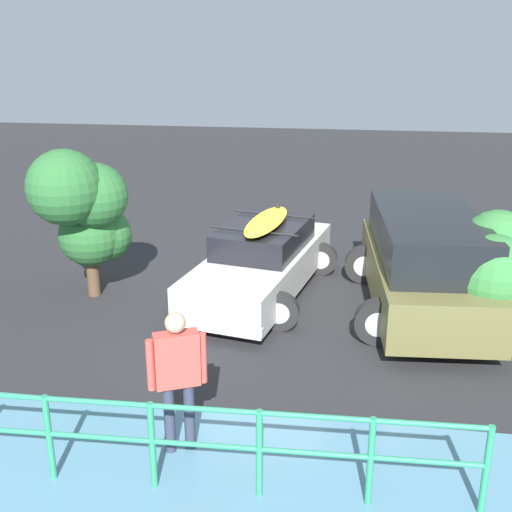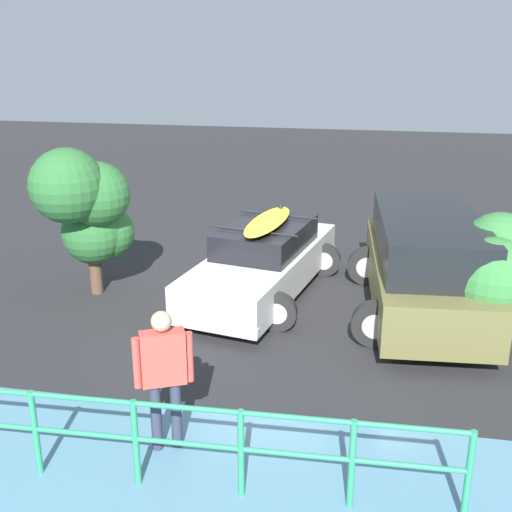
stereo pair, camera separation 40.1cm
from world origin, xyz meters
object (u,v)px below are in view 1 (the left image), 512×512
(suv_car, at_px, (425,262))
(bush_near_left, at_px, (85,210))
(person_bystander, at_px, (177,370))
(bush_near_right, at_px, (484,277))
(sedan_car, at_px, (261,261))

(suv_car, relative_size, bush_near_left, 1.65)
(person_bystander, xyz_separation_m, bush_near_right, (-4.00, -3.72, -0.09))
(sedan_car, xyz_separation_m, bush_near_left, (3.02, 0.72, 1.06))
(sedan_car, bearing_deg, bush_near_left, 13.37)
(person_bystander, height_order, bush_near_left, bush_near_left)
(sedan_car, xyz_separation_m, bush_near_right, (-3.72, 1.15, 0.33))
(sedan_car, height_order, suv_car, suv_car)
(bush_near_left, distance_m, bush_near_right, 6.80)
(bush_near_left, xyz_separation_m, bush_near_right, (-6.74, 0.43, -0.72))
(suv_car, height_order, person_bystander, suv_car)
(suv_car, xyz_separation_m, person_bystander, (3.17, 4.46, 0.14))
(bush_near_left, bearing_deg, sedan_car, -166.63)
(suv_car, xyz_separation_m, bush_near_left, (5.91, 0.31, 0.78))
(sedan_car, height_order, person_bystander, person_bystander)
(bush_near_right, bearing_deg, sedan_car, -17.16)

